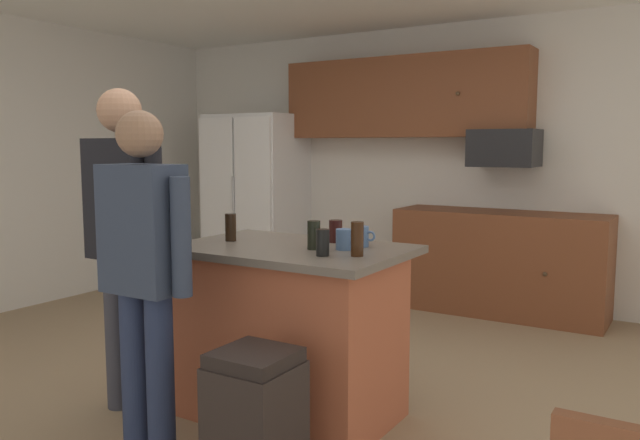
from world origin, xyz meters
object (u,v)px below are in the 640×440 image
glass_short_whisky (357,239)px  glass_dark_ale (231,227)px  mug_blue_stoneware (362,236)px  person_guest_by_door (124,227)px  mug_ceramic_white (344,239)px  kitchen_island (291,331)px  refrigerator (256,200)px  glass_pilsner (336,231)px  trash_bin (255,421)px  person_guest_right (144,261)px  glass_stout_tall (314,235)px  microwave_over_range (504,148)px  tumbler_amber (323,243)px

glass_short_whisky → glass_dark_ale: bearing=175.6°
mug_blue_stoneware → person_guest_by_door: bearing=-152.3°
glass_short_whisky → mug_blue_stoneware: 0.29m
mug_ceramic_white → mug_blue_stoneware: bearing=77.5°
kitchen_island → glass_short_whisky: glass_short_whisky is taller
refrigerator → glass_pilsner: size_ratio=14.47×
mug_ceramic_white → trash_bin: (-0.02, -0.74, -0.69)m
person_guest_right → glass_stout_tall: bearing=-10.7°
glass_dark_ale → microwave_over_range: bearing=75.1°
mug_ceramic_white → glass_pilsner: size_ratio=1.02×
kitchen_island → glass_dark_ale: 0.67m
person_guest_by_door → person_guest_right: 0.57m
refrigerator → trash_bin: bearing=-52.8°
mug_ceramic_white → trash_bin: size_ratio=0.21×
glass_stout_tall → refrigerator: bearing=132.0°
microwave_over_range → person_guest_by_door: size_ratio=0.32×
refrigerator → person_guest_by_door: refrigerator is taller
refrigerator → tumbler_amber: bearing=-47.8°
microwave_over_range → kitchen_island: (-0.35, -2.76, -0.97)m
refrigerator → mug_blue_stoneware: 3.57m
microwave_over_range → tumbler_amber: bearing=-91.0°
refrigerator → person_guest_right: bearing=-60.4°
microwave_over_range → glass_dark_ale: (-0.74, -2.79, -0.43)m
tumbler_amber → refrigerator: bearing=132.2°
person_guest_right → glass_stout_tall: size_ratio=11.00×
mug_ceramic_white → glass_stout_tall: glass_stout_tall is taller
trash_bin → glass_stout_tall: bearing=100.4°
glass_short_whisky → person_guest_by_door: bearing=-165.3°
glass_dark_ale → glass_stout_tall: glass_dark_ale is taller
refrigerator → mug_blue_stoneware: size_ratio=15.00×
microwave_over_range → glass_stout_tall: 2.83m
tumbler_amber → mug_blue_stoneware: bearing=85.1°
glass_dark_ale → glass_pilsner: 0.59m
person_guest_by_door → glass_pilsner: (0.95, 0.66, -0.03)m
glass_short_whisky → person_guest_right: bearing=-141.2°
refrigerator → glass_dark_ale: (1.86, -2.67, 0.12)m
glass_stout_tall → mug_blue_stoneware: 0.27m
kitchen_island → tumbler_amber: size_ratio=9.41×
glass_stout_tall → mug_ceramic_white: bearing=27.2°
glass_stout_tall → glass_dark_ale: bearing=179.6°
glass_dark_ale → person_guest_by_door: bearing=-136.7°
person_guest_by_door → mug_blue_stoneware: bearing=0.4°
glass_short_whisky → glass_stout_tall: bearing=168.0°
mug_blue_stoneware → trash_bin: (-0.05, -0.88, -0.69)m
mug_ceramic_white → glass_pilsner: bearing=130.5°
person_guest_by_door → person_guest_right: (0.47, -0.30, -0.10)m
glass_short_whisky → tumbler_amber: bearing=-150.6°
glass_dark_ale → glass_pilsner: size_ratio=1.24×
person_guest_right → tumbler_amber: bearing=-24.2°
glass_dark_ale → glass_stout_tall: bearing=-0.4°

